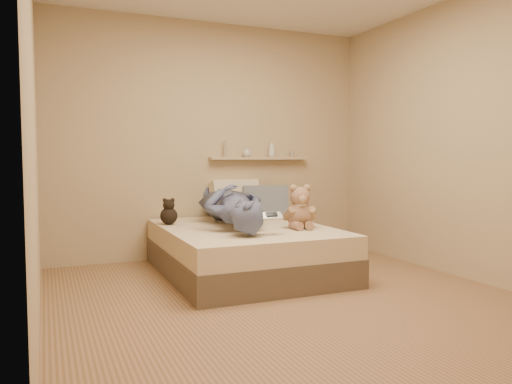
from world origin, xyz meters
name	(u,v)px	position (x,y,z in m)	size (l,w,h in m)	color
room	(289,133)	(0.00, 0.00, 1.30)	(3.80, 3.80, 3.80)	#956D4D
bed	(245,250)	(0.00, 0.93, 0.22)	(1.50, 1.90, 0.45)	brown
game_console	(272,216)	(0.03, 0.37, 0.61)	(0.19, 0.09, 0.06)	#AFB0B6
teddy_bear	(300,210)	(0.44, 0.63, 0.62)	(0.33, 0.34, 0.41)	#906A4E
dark_plush	(169,213)	(-0.63, 1.36, 0.56)	(0.17, 0.17, 0.26)	black
pillow_cream	(236,198)	(0.22, 1.76, 0.65)	(0.55, 0.16, 0.40)	beige
pillow_grey	(265,201)	(0.53, 1.62, 0.62)	(0.50, 0.14, 0.34)	slate
person	(231,205)	(-0.08, 1.07, 0.65)	(0.61, 1.68, 0.40)	#4F597C
wall_shelf	(260,158)	(0.55, 1.84, 1.10)	(1.20, 0.12, 0.03)	tan
shelf_bottles	(260,150)	(0.56, 1.84, 1.19)	(0.89, 0.09, 0.20)	silver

